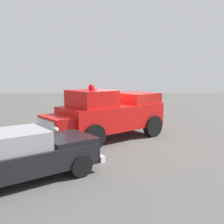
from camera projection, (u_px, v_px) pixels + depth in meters
The scene contains 4 objects.
ground_plane at pixel (123, 138), 12.37m from camera, with size 60.00×60.00×0.00m, color #514F4C.
vintage_fire_truck at pixel (108, 114), 11.99m from camera, with size 5.34×6.05×2.59m.
classic_hot_rod at pixel (23, 154), 7.38m from camera, with size 4.05×4.62×1.46m.
spectator_standing at pixel (124, 105), 17.25m from camera, with size 0.44×0.60×1.68m.
Camera 1 is at (12.05, -0.77, 3.02)m, focal length 41.23 mm.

